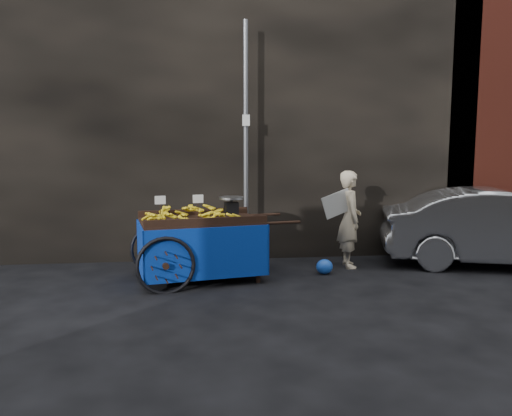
{
  "coord_description": "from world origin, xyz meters",
  "views": [
    {
      "loc": [
        -0.46,
        -6.99,
        2.0
      ],
      "look_at": [
        0.38,
        0.5,
        1.04
      ],
      "focal_mm": 35.0,
      "sensor_mm": 36.0,
      "label": 1
    }
  ],
  "objects": [
    {
      "name": "vendor",
      "position": [
        1.96,
        0.86,
        0.8
      ],
      "size": [
        0.74,
        0.6,
        1.59
      ],
      "rotation": [
        0.0,
        0.0,
        1.52
      ],
      "color": "beige",
      "rests_on": "ground"
    },
    {
      "name": "plastic_bag",
      "position": [
        1.44,
        0.42,
        0.12
      ],
      "size": [
        0.26,
        0.21,
        0.24
      ],
      "primitive_type": "ellipsoid",
      "color": "blue",
      "rests_on": "ground"
    },
    {
      "name": "street_pole",
      "position": [
        0.3,
        1.3,
        2.01
      ],
      "size": [
        0.12,
        0.1,
        4.0
      ],
      "color": "slate",
      "rests_on": "ground"
    },
    {
      "name": "parked_car",
      "position": [
        4.49,
        0.62,
        0.64
      ],
      "size": [
        4.09,
        2.35,
        1.27
      ],
      "primitive_type": "imported",
      "rotation": [
        0.0,
        0.0,
        1.3
      ],
      "color": "#B8BABF",
      "rests_on": "ground"
    },
    {
      "name": "ground",
      "position": [
        0.0,
        0.0,
        0.0
      ],
      "size": [
        80.0,
        80.0,
        0.0
      ],
      "primitive_type": "plane",
      "color": "black",
      "rests_on": "ground"
    },
    {
      "name": "banana_cart",
      "position": [
        -0.52,
        0.35,
        0.81
      ],
      "size": [
        2.57,
        1.51,
        1.31
      ],
      "rotation": [
        0.0,
        0.0,
        0.19
      ],
      "color": "black",
      "rests_on": "ground"
    },
    {
      "name": "building_wall",
      "position": [
        0.39,
        2.6,
        2.5
      ],
      "size": [
        13.5,
        2.0,
        5.0
      ],
      "color": "black",
      "rests_on": "ground"
    }
  ]
}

